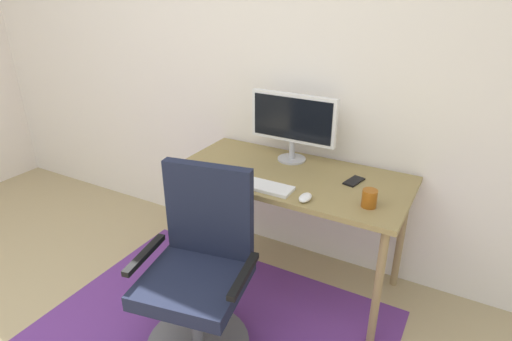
{
  "coord_description": "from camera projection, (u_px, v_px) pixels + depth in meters",
  "views": [
    {
      "loc": [
        1.48,
        -0.32,
        1.83
      ],
      "look_at": [
        0.45,
        1.54,
        0.87
      ],
      "focal_mm": 29.75,
      "sensor_mm": 36.0,
      "label": 1
    }
  ],
  "objects": [
    {
      "name": "monitor",
      "position": [
        293.0,
        121.0,
        2.62
      ],
      "size": [
        0.56,
        0.18,
        0.43
      ],
      "color": "#B2B2B7",
      "rests_on": "desk"
    },
    {
      "name": "wall_back",
      "position": [
        246.0,
        64.0,
        2.88
      ],
      "size": [
        6.0,
        0.1,
        2.6
      ],
      "primitive_type": "cube",
      "color": "white",
      "rests_on": "ground"
    },
    {
      "name": "computer_mouse",
      "position": [
        305.0,
        198.0,
        2.22
      ],
      "size": [
        0.06,
        0.1,
        0.03
      ],
      "primitive_type": "ellipsoid",
      "color": "white",
      "rests_on": "desk"
    },
    {
      "name": "keyboard",
      "position": [
        256.0,
        184.0,
        2.38
      ],
      "size": [
        0.43,
        0.13,
        0.02
      ],
      "primitive_type": "cube",
      "color": "white",
      "rests_on": "desk"
    },
    {
      "name": "desk",
      "position": [
        291.0,
        186.0,
        2.56
      ],
      "size": [
        1.39,
        0.68,
        0.77
      ],
      "color": "olive",
      "rests_on": "ground"
    },
    {
      "name": "area_rug",
      "position": [
        209.0,
        335.0,
        2.38
      ],
      "size": [
        1.9,
        1.47,
        0.01
      ],
      "primitive_type": "cube",
      "color": "#643282",
      "rests_on": "ground"
    },
    {
      "name": "coffee_cup",
      "position": [
        369.0,
        198.0,
        2.15
      ],
      "size": [
        0.08,
        0.08,
        0.09
      ],
      "primitive_type": "cylinder",
      "color": "#964C12",
      "rests_on": "desk"
    },
    {
      "name": "cell_phone",
      "position": [
        354.0,
        181.0,
        2.43
      ],
      "size": [
        0.1,
        0.15,
        0.01
      ],
      "primitive_type": "cube",
      "rotation": [
        0.0,
        0.0,
        -0.23
      ],
      "color": "black",
      "rests_on": "desk"
    },
    {
      "name": "office_chair",
      "position": [
        199.0,
        282.0,
        2.19
      ],
      "size": [
        0.63,
        0.58,
        1.0
      ],
      "rotation": [
        0.0,
        0.0,
        0.19
      ],
      "color": "slate",
      "rests_on": "ground"
    }
  ]
}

